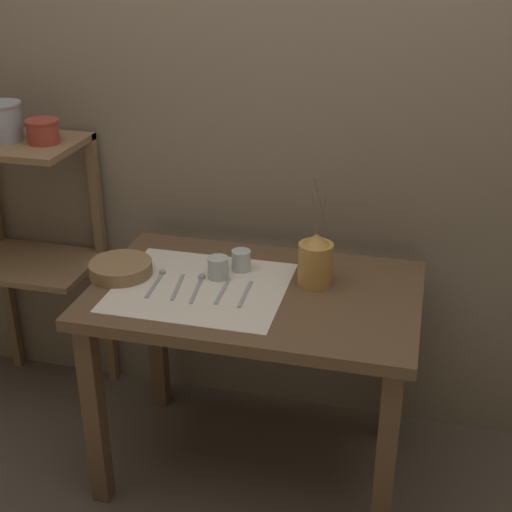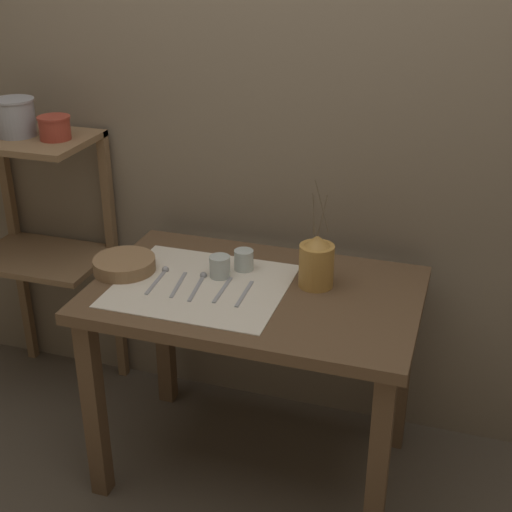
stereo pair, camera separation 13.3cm
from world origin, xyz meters
name	(u,v)px [view 2 (the right image)]	position (x,y,z in m)	size (l,w,h in m)	color
ground_plane	(255,465)	(0.00, 0.00, 0.00)	(12.00, 12.00, 0.00)	brown
stone_wall_back	(294,118)	(0.00, 0.45, 1.20)	(7.00, 0.06, 2.40)	#7A6B56
wooden_table	(255,319)	(0.00, 0.00, 0.63)	(1.07, 0.69, 0.74)	brown
wooden_shelf_unit	(42,215)	(-0.97, 0.27, 0.78)	(0.50, 0.35, 1.11)	brown
linen_cloth	(201,285)	(-0.18, -0.03, 0.74)	(0.56, 0.49, 0.00)	beige
pitcher_with_flowers	(316,262)	(0.18, 0.08, 0.83)	(0.11, 0.11, 0.37)	#B7843D
wooden_bowl	(124,265)	(-0.47, -0.01, 0.77)	(0.21, 0.21, 0.05)	#8E6B47
glass_tumbler_near	(220,267)	(-0.14, 0.04, 0.78)	(0.07, 0.07, 0.07)	#B7C1BC
glass_tumbler_far	(244,260)	(-0.08, 0.12, 0.78)	(0.07, 0.07, 0.07)	#B7C1BC
spoon_outer	(162,274)	(-0.33, -0.01, 0.75)	(0.03, 0.19, 0.02)	#939399
fork_outer	(178,285)	(-0.25, -0.06, 0.75)	(0.04, 0.18, 0.00)	#939399
spoon_inner	(201,280)	(-0.19, -0.01, 0.75)	(0.04, 0.19, 0.02)	#939399
fork_inner	(222,290)	(-0.10, -0.05, 0.75)	(0.02, 0.18, 0.00)	#939399
knife_center	(244,294)	(-0.02, -0.05, 0.75)	(0.02, 0.18, 0.00)	#939399
metal_pot_large	(15,116)	(-1.00, 0.23, 1.18)	(0.15, 0.15, 0.14)	#939399
metal_pot_small	(55,127)	(-0.84, 0.23, 1.16)	(0.12, 0.12, 0.08)	#9E3828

